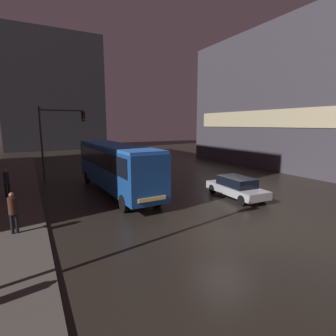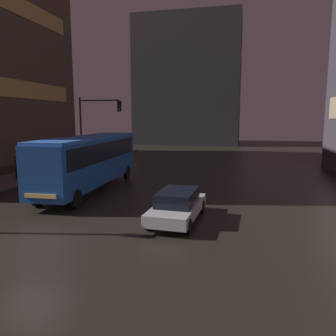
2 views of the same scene
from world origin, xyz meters
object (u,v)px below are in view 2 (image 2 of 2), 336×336
bus_near (90,157)px  traffic_light_main (95,121)px  car_taxi (178,205)px  pedestrian_near (17,164)px

bus_near → traffic_light_main: size_ratio=1.80×
bus_near → car_taxi: size_ratio=2.49×
traffic_light_main → pedestrian_near: bearing=-124.8°
bus_near → pedestrian_near: bearing=-17.1°
bus_near → traffic_light_main: 8.15m
car_taxi → traffic_light_main: bearing=-48.5°
bus_near → pedestrian_near: size_ratio=6.22×
traffic_light_main → car_taxi: bearing=-51.6°
bus_near → pedestrian_near: (-6.80, 1.81, -0.91)m
car_taxi → pedestrian_near: size_ratio=2.50×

